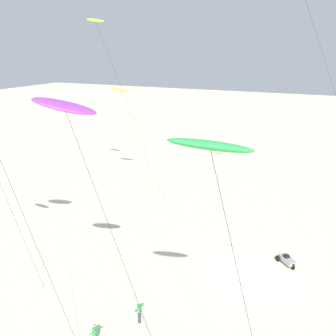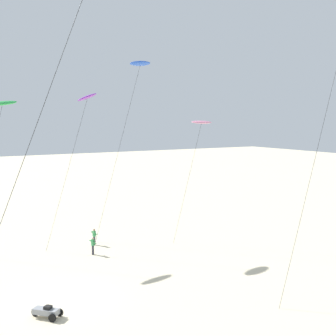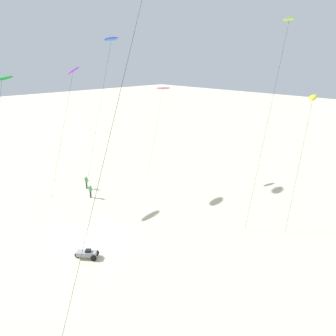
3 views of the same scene
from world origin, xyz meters
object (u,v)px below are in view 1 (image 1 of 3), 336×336
kite_lime (97,25)px  kite_flyer_middle (95,335)px  kite_green (211,147)px  beach_buggy (287,260)px  kite_purple (65,108)px  kite_yellow (121,91)px  kite_flyer_nearest (139,311)px

kite_lime → kite_flyer_middle: size_ratio=12.38×
kite_green → kite_lime: kite_lime is taller
kite_flyer_middle → kite_lime: bearing=32.1°
kite_green → beach_buggy: bearing=-3.7°
kite_green → kite_flyer_middle: size_ratio=8.86×
kite_purple → kite_lime: (21.16, 12.56, 4.93)m
kite_purple → beach_buggy: size_ratio=8.14×
kite_purple → kite_flyer_middle: (1.18, 0.04, -14.07)m
kite_flyer_middle → beach_buggy: size_ratio=0.86×
kite_yellow → kite_lime: size_ratio=0.64×
kite_yellow → kite_flyer_middle: size_ratio=7.91×
kite_flyer_middle → kite_green: bearing=-109.9°
kite_purple → kite_lime: kite_lime is taller
kite_yellow → beach_buggy: size_ratio=6.84×
kite_flyer_nearest → kite_flyer_middle: size_ratio=1.00×
kite_lime → kite_green: bearing=-138.1°
kite_yellow → beach_buggy: 26.11m
kite_purple → kite_flyer_middle: bearing=1.9°
kite_purple → kite_green: kite_purple is taller
kite_lime → kite_flyer_nearest: size_ratio=12.38×
beach_buggy → kite_flyer_nearest: bearing=146.4°
kite_lime → kite_flyer_nearest: 28.95m
kite_purple → kite_flyer_nearest: bearing=-17.2°
kite_green → kite_flyer_nearest: bearing=47.8°
kite_purple → kite_yellow: kite_purple is taller
kite_yellow → kite_lime: (-3.59, 0.38, 7.13)m
kite_flyer_nearest → kite_green: bearing=-132.2°
kite_purple → kite_lime: 25.09m
beach_buggy → kite_lime: bearing=76.7°
kite_green → kite_flyer_nearest: kite_green is taller
kite_flyer_nearest → kite_flyer_middle: 3.40m
kite_lime → beach_buggy: 29.58m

